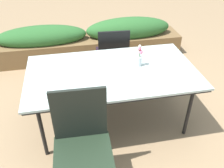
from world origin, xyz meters
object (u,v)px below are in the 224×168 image
object	(u,v)px
chair_far_side	(113,53)
dining_table	(112,74)
flower_vase	(139,57)
chair_near_left	(82,141)
planter_box	(88,40)

from	to	relation	value
chair_far_side	dining_table	bearing A→B (deg)	-97.96
dining_table	flower_vase	distance (m)	0.36
dining_table	chair_near_left	distance (m)	0.91
flower_vase	planter_box	size ratio (longest dim) A/B	0.08
chair_near_left	planter_box	distance (m)	2.60
dining_table	chair_far_side	size ratio (longest dim) A/B	2.07
chair_far_side	flower_vase	bearing A→B (deg)	-74.79
flower_vase	dining_table	bearing A→B (deg)	-170.54
chair_near_left	chair_far_side	bearing A→B (deg)	-108.12
chair_far_side	flower_vase	distance (m)	0.84
chair_far_side	planter_box	xyz separation A→B (m)	(-0.26, 0.95, -0.22)
chair_near_left	flower_vase	world-z (taller)	chair_near_left
dining_table	chair_near_left	world-z (taller)	chair_near_left
dining_table	planter_box	bearing A→B (deg)	93.07
chair_far_side	flower_vase	world-z (taller)	flower_vase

